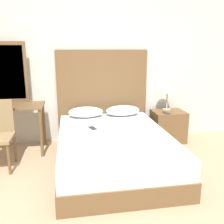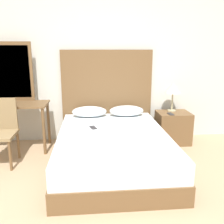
{
  "view_description": "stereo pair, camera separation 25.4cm",
  "coord_description": "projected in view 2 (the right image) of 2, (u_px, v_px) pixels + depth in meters",
  "views": [
    {
      "loc": [
        -0.4,
        -1.58,
        1.51
      ],
      "look_at": [
        0.14,
        1.54,
        0.71
      ],
      "focal_mm": 40.0,
      "sensor_mm": 36.0,
      "label": 1
    },
    {
      "loc": [
        -0.14,
        -1.61,
        1.51
      ],
      "look_at": [
        0.14,
        1.54,
        0.71
      ],
      "focal_mm": 40.0,
      "sensor_mm": 36.0,
      "label": 2
    }
  ],
  "objects": [
    {
      "name": "chair",
      "position": [
        1.0,
        128.0,
        3.33
      ],
      "size": [
        0.4,
        0.44,
        0.87
      ],
      "color": "olive",
      "rests_on": "ground_plane"
    },
    {
      "name": "phone_on_bed",
      "position": [
        93.0,
        128.0,
        3.42
      ],
      "size": [
        0.11,
        0.16,
        0.01
      ],
      "color": "#232328",
      "rests_on": "bed"
    },
    {
      "name": "vanity_desk",
      "position": [
        12.0,
        111.0,
        3.72
      ],
      "size": [
        1.05,
        0.51,
        0.72
      ],
      "color": "brown",
      "rests_on": "ground_plane"
    },
    {
      "name": "table_lamp",
      "position": [
        173.0,
        89.0,
        4.03
      ],
      "size": [
        0.26,
        0.26,
        0.47
      ],
      "color": "tan",
      "rests_on": "nightstand"
    },
    {
      "name": "pillow_right",
      "position": [
        127.0,
        111.0,
        4.02
      ],
      "size": [
        0.55,
        0.29,
        0.17
      ],
      "color": "silver",
      "rests_on": "bed"
    },
    {
      "name": "vanity_mirror",
      "position": [
        13.0,
        72.0,
        3.8
      ],
      "size": [
        0.59,
        0.03,
        0.9
      ],
      "color": "brown",
      "rests_on": "vanity_desk"
    },
    {
      "name": "nightstand",
      "position": [
        173.0,
        127.0,
        4.1
      ],
      "size": [
        0.52,
        0.43,
        0.51
      ],
      "color": "brown",
      "rests_on": "ground_plane"
    },
    {
      "name": "bed",
      "position": [
        113.0,
        149.0,
        3.29
      ],
      "size": [
        1.41,
        2.01,
        0.46
      ],
      "color": "brown",
      "rests_on": "ground_plane"
    },
    {
      "name": "wall_back",
      "position": [
        98.0,
        59.0,
        4.07
      ],
      "size": [
        10.0,
        0.06,
        2.7
      ],
      "color": "silver",
      "rests_on": "ground_plane"
    },
    {
      "name": "pillow_left",
      "position": [
        89.0,
        112.0,
        3.97
      ],
      "size": [
        0.55,
        0.29,
        0.17
      ],
      "color": "silver",
      "rests_on": "bed"
    },
    {
      "name": "phone_on_nightstand",
      "position": [
        171.0,
        114.0,
        3.92
      ],
      "size": [
        0.08,
        0.16,
        0.01
      ],
      "color": "#232328",
      "rests_on": "nightstand"
    },
    {
      "name": "headboard",
      "position": [
        107.0,
        96.0,
        4.15
      ],
      "size": [
        1.48,
        0.05,
        1.5
      ],
      "color": "brown",
      "rests_on": "ground_plane"
    }
  ]
}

